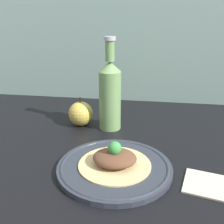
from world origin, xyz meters
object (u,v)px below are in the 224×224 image
apple (81,114)px  plate (115,167)px  cider_bottle (110,94)px  plated_food (115,159)px

apple → plate: bearing=-58.9°
cider_bottle → apple: bearing=175.4°
plated_food → plate: bearing=0.0°
plated_food → apple: 31.48cm
plate → cider_bottle: bearing=102.0°
plate → apple: (-16.22, 26.95, 3.48)cm
plated_food → cider_bottle: cider_bottle is taller
plated_food → apple: size_ratio=1.79×
plated_food → cider_bottle: bearing=102.0°
cider_bottle → apple: 13.48cm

